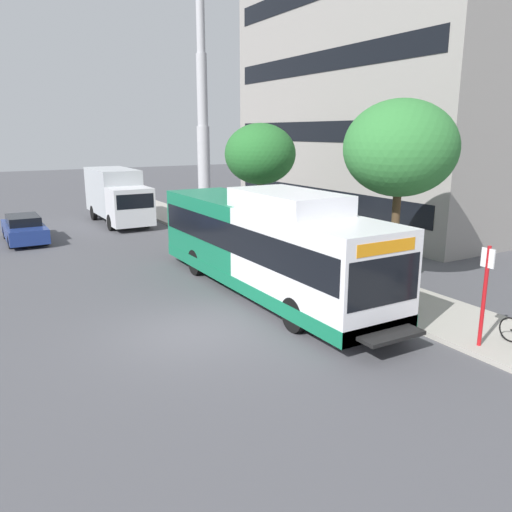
{
  "coord_description": "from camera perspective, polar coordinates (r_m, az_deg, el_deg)",
  "views": [
    {
      "loc": [
        -5.06,
        -12.36,
        5.44
      ],
      "look_at": [
        2.88,
        1.26,
        1.6
      ],
      "focal_mm": 35.8,
      "sensor_mm": 36.0,
      "label": 1
    }
  ],
  "objects": [
    {
      "name": "street_tree_mid_block",
      "position": [
        24.97,
        0.47,
        11.29
      ],
      "size": [
        3.42,
        3.42,
        5.72
      ],
      "color": "#4C3823",
      "rests_on": "sidewalk_curb"
    },
    {
      "name": "sidewalk_curb",
      "position": [
        22.61,
        2.98,
        -0.06
      ],
      "size": [
        3.0,
        56.0,
        0.14
      ],
      "primitive_type": "cube",
      "color": "#A8A399",
      "rests_on": "ground"
    },
    {
      "name": "street_tree_near_stop",
      "position": [
        18.09,
        15.82,
        11.47
      ],
      "size": [
        3.81,
        3.81,
        6.39
      ],
      "color": "#4C3823",
      "rests_on": "sidewalk_curb"
    },
    {
      "name": "box_truck_background",
      "position": [
        32.23,
        -15.27,
        6.63
      ],
      "size": [
        2.32,
        7.01,
        3.25
      ],
      "color": "silver",
      "rests_on": "ground"
    },
    {
      "name": "ground_plane",
      "position": [
        21.67,
        -15.75,
        -1.37
      ],
      "size": [
        120.0,
        120.0,
        0.0
      ],
      "primitive_type": "plane",
      "color": "#4C4C51"
    },
    {
      "name": "apartment_tower_backdrop",
      "position": [
        33.45,
        15.57,
        25.83
      ],
      "size": [
        10.73,
        18.17,
        25.47
      ],
      "color": "gray",
      "rests_on": "ground"
    },
    {
      "name": "lattice_comm_tower",
      "position": [
        45.89,
        -6.03,
        17.58
      ],
      "size": [
        1.1,
        1.1,
        26.11
      ],
      "color": "#B7B7BC",
      "rests_on": "ground"
    },
    {
      "name": "transit_bus",
      "position": [
        17.41,
        0.98,
        1.3
      ],
      "size": [
        2.58,
        12.25,
        3.65
      ],
      "color": "white",
      "rests_on": "ground"
    },
    {
      "name": "bus_stop_sign_pole",
      "position": [
        13.92,
        24.21,
        -3.35
      ],
      "size": [
        0.1,
        0.36,
        2.6
      ],
      "color": "red",
      "rests_on": "sidewalk_curb"
    },
    {
      "name": "parked_car_far_lane",
      "position": [
        28.45,
        -24.48,
        2.79
      ],
      "size": [
        1.8,
        4.5,
        1.33
      ],
      "color": "navy",
      "rests_on": "ground"
    }
  ]
}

